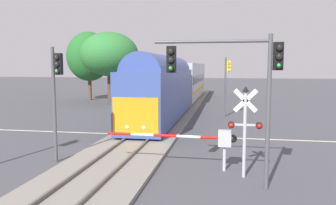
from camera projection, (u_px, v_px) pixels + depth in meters
name	position (u px, v px, depth m)	size (l,w,h in m)	color
ground_plane	(146.00, 135.00, 22.45)	(220.00, 220.00, 0.00)	#47474C
road_centre_stripe	(146.00, 135.00, 22.45)	(44.00, 0.20, 0.01)	beige
railway_track	(146.00, 134.00, 22.44)	(4.40, 80.00, 0.32)	gray
commuter_train	(178.00, 83.00, 36.86)	(3.04, 38.34, 5.16)	#384C93
crossing_gate_near	(210.00, 139.00, 14.75)	(5.88, 0.40, 1.80)	#B7B7BC
crossing_signal_mast	(245.00, 122.00, 13.66)	(1.36, 0.44, 3.77)	#B2B2B7
traffic_signal_far_side	(227.00, 77.00, 30.24)	(0.53, 0.38, 5.36)	#4C4C51
traffic_signal_near_right	(236.00, 73.00, 12.29)	(4.67, 0.38, 5.73)	#4C4C51
traffic_signal_median	(56.00, 86.00, 15.74)	(0.53, 0.38, 5.47)	#4C4C51
pine_left_background	(89.00, 57.00, 45.35)	(5.96, 5.96, 9.18)	brown
oak_behind_train	(109.00, 54.00, 39.81)	(6.83, 6.83, 8.60)	#4C3828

